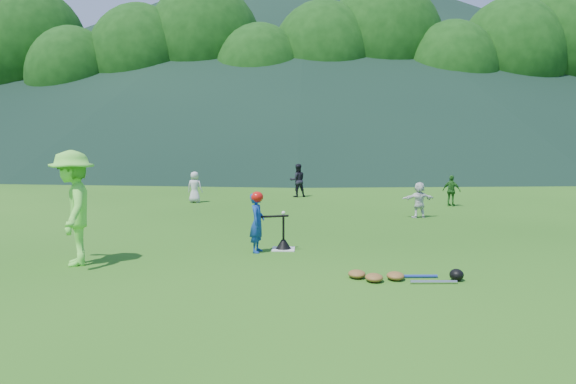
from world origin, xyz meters
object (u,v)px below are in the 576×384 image
object	(u,v)px
fielder_b	(298,180)
batting_tee	(283,243)
fielder_a	(195,187)
fielder_d	(419,200)
adult_coach	(73,208)
home_plate	(283,249)
equipment_pile	(396,276)
fielder_c	(452,191)
batter_child	(257,223)

from	to	relation	value
fielder_b	batting_tee	distance (m)	9.55
fielder_a	fielder_d	size ratio (longest dim) A/B	1.06
fielder_a	batting_tee	size ratio (longest dim) A/B	1.54
adult_coach	fielder_a	xyz separation A→B (m)	(0.28, 9.11, -0.48)
adult_coach	batting_tee	bearing A→B (deg)	92.12
fielder_a	fielder_d	distance (m)	7.60
home_plate	fielder_d	xyz separation A→B (m)	(3.55, 4.45, 0.49)
adult_coach	equipment_pile	distance (m)	5.64
fielder_d	equipment_pile	bearing A→B (deg)	62.41
fielder_c	batting_tee	bearing A→B (deg)	89.40
batter_child	adult_coach	distance (m)	3.36
fielder_b	fielder_a	bearing A→B (deg)	14.12
batter_child	fielder_b	distance (m)	9.82
fielder_c	equipment_pile	xyz separation A→B (m)	(-3.20, -9.32, -0.43)
fielder_a	equipment_pile	world-z (taller)	fielder_a
batting_tee	equipment_pile	bearing A→B (deg)	-50.66
fielder_b	fielder_c	size ratio (longest dim) A/B	1.22
home_plate	fielder_a	distance (m)	8.38
batter_child	fielder_b	bearing A→B (deg)	4.28
fielder_b	fielder_d	bearing A→B (deg)	109.72
adult_coach	fielder_d	bearing A→B (deg)	109.90
fielder_b	fielder_c	world-z (taller)	fielder_b
home_plate	fielder_b	bearing A→B (deg)	89.43
batter_child	equipment_pile	xyz separation A→B (m)	(2.37, -2.03, -0.52)
home_plate	batter_child	xyz separation A→B (m)	(-0.50, -0.26, 0.57)
fielder_a	equipment_pile	distance (m)	11.25
adult_coach	fielder_a	distance (m)	9.12
fielder_c	equipment_pile	distance (m)	9.86
fielder_d	equipment_pile	xyz separation A→B (m)	(-1.67, -6.74, -0.43)
fielder_b	fielder_d	size ratio (longest dim) A/B	1.23
batting_tee	fielder_d	bearing A→B (deg)	51.48
adult_coach	fielder_c	distance (m)	12.15
batting_tee	equipment_pile	distance (m)	2.96
adult_coach	fielder_a	size ratio (longest dim) A/B	1.92
fielder_d	fielder_a	bearing A→B (deg)	-38.74
adult_coach	fielder_a	bearing A→B (deg)	158.70
adult_coach	fielder_b	bearing A→B (deg)	141.78
fielder_d	batting_tee	world-z (taller)	fielder_d
batter_child	adult_coach	world-z (taller)	adult_coach
batter_child	batting_tee	distance (m)	0.72
adult_coach	batting_tee	world-z (taller)	adult_coach
home_plate	equipment_pile	size ratio (longest dim) A/B	0.25
fielder_b	fielder_d	world-z (taller)	fielder_b
home_plate	adult_coach	bearing A→B (deg)	-158.35
fielder_b	equipment_pile	world-z (taller)	fielder_b
fielder_a	batter_child	bearing A→B (deg)	120.38
fielder_d	adult_coach	bearing A→B (deg)	25.74
fielder_b	equipment_pile	xyz separation A→B (m)	(1.78, -11.83, -0.54)
adult_coach	equipment_pile	size ratio (longest dim) A/B	1.12
batter_child	batting_tee	size ratio (longest dim) A/B	1.71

